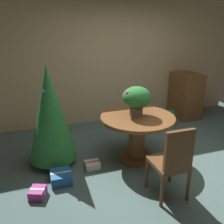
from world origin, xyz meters
name	(u,v)px	position (x,y,z in m)	size (l,w,h in m)	color
ground_plane	(159,166)	(0.00, 0.00, 0.00)	(6.60, 6.60, 0.00)	#4C6660
back_wall_panel	(113,63)	(0.00, 2.20, 1.30)	(6.00, 0.10, 2.60)	tan
round_dining_table	(137,129)	(-0.25, 0.33, 0.53)	(1.17, 1.17, 0.74)	brown
flower_vase	(136,98)	(-0.26, 0.38, 1.02)	(0.44, 0.44, 0.46)	#665B51
wooden_chair_near	(172,161)	(-0.25, -0.70, 0.54)	(0.42, 0.46, 0.99)	brown
holiday_tree	(50,114)	(-1.55, 0.63, 0.84)	(0.73, 0.73, 1.57)	brown
gift_box_cream	(92,165)	(-1.02, 0.27, 0.06)	(0.23, 0.18, 0.11)	silver
gift_box_purple	(38,193)	(-1.85, -0.15, 0.06)	(0.25, 0.27, 0.12)	#9E287A
gift_box_blue	(61,177)	(-1.52, 0.08, 0.07)	(0.30, 0.32, 0.15)	#1E569E
wooden_cabinet	(186,96)	(1.63, 1.75, 0.52)	(0.54, 0.69, 1.04)	brown
potted_plant	(170,117)	(1.01, 1.37, 0.19)	(0.26, 0.26, 0.37)	#4C382D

